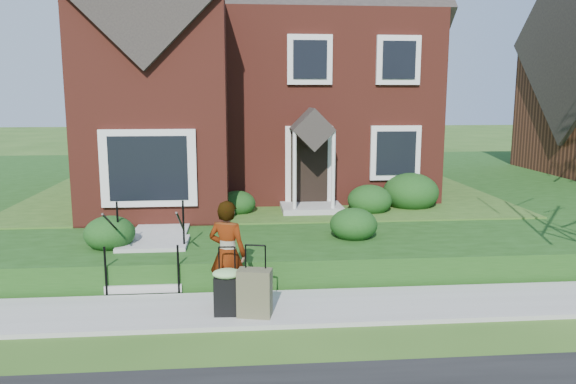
{
  "coord_description": "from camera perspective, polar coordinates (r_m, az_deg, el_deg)",
  "views": [
    {
      "loc": [
        -0.72,
        -9.16,
        3.66
      ],
      "look_at": [
        0.27,
        2.0,
        1.73
      ],
      "focal_mm": 35.0,
      "sensor_mm": 36.0,
      "label": 1
    }
  ],
  "objects": [
    {
      "name": "ground",
      "position": [
        9.89,
        -0.55,
        -11.94
      ],
      "size": [
        120.0,
        120.0,
        0.0
      ],
      "primitive_type": "plane",
      "color": "#2D5119",
      "rests_on": "ground"
    },
    {
      "name": "sidewalk",
      "position": [
        9.88,
        -0.55,
        -11.73
      ],
      "size": [
        60.0,
        1.6,
        0.08
      ],
      "primitive_type": "cube",
      "color": "#9E9B93",
      "rests_on": "ground"
    },
    {
      "name": "walkway",
      "position": [
        14.59,
        -11.98,
        -2.44
      ],
      "size": [
        1.2,
        6.0,
        0.06
      ],
      "primitive_type": "cube",
      "color": "#9E9B93",
      "rests_on": "terrace"
    },
    {
      "name": "main_house",
      "position": [
        18.85,
        -3.62,
        14.62
      ],
      "size": [
        10.4,
        10.2,
        9.4
      ],
      "color": "maroon",
      "rests_on": "terrace"
    },
    {
      "name": "woman",
      "position": [
        9.67,
        -6.17,
        -6.24
      ],
      "size": [
        0.79,
        0.67,
        1.84
      ],
      "primitive_type": "imported",
      "rotation": [
        0.0,
        0.0,
        2.74
      ],
      "color": "#999999",
      "rests_on": "sidewalk"
    },
    {
      "name": "suitcase_olive",
      "position": [
        9.33,
        -3.4,
        -10.18
      ],
      "size": [
        0.6,
        0.42,
        1.19
      ],
      "rotation": [
        0.0,
        0.0,
        -0.23
      ],
      "color": "brown",
      "rests_on": "sidewalk"
    },
    {
      "name": "terrace",
      "position": [
        20.88,
        8.06,
        0.41
      ],
      "size": [
        44.0,
        20.0,
        0.6
      ],
      "primitive_type": "cube",
      "color": "#193E11",
      "rests_on": "ground"
    },
    {
      "name": "suitcase_black",
      "position": [
        9.4,
        -6.2,
        -9.76
      ],
      "size": [
        0.5,
        0.42,
        1.15
      ],
      "rotation": [
        0.0,
        0.0,
        -0.06
      ],
      "color": "black",
      "rests_on": "sidewalk"
    },
    {
      "name": "front_steps",
      "position": [
        11.59,
        -13.79,
        -6.46
      ],
      "size": [
        1.4,
        2.02,
        1.5
      ],
      "color": "#9E9B93",
      "rests_on": "ground"
    },
    {
      "name": "foundation_shrubs",
      "position": [
        14.24,
        0.12,
        -0.78
      ],
      "size": [
        9.4,
        4.78,
        1.07
      ],
      "color": "black",
      "rests_on": "terrace"
    }
  ]
}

